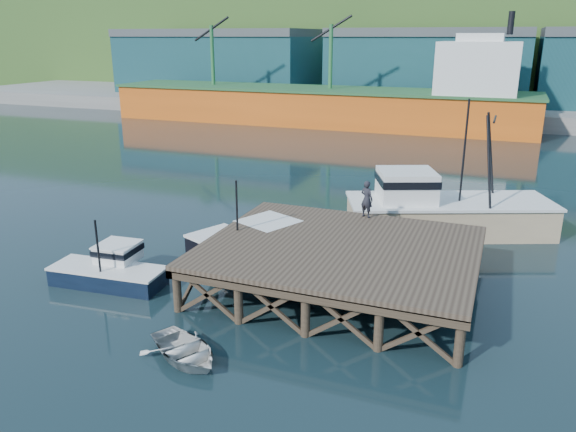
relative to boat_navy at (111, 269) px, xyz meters
The scene contains 12 objects.
ground 5.79m from the boat_navy, 35.88° to the left, with size 300.00×300.00×0.00m, color black.
wharf 10.72m from the boat_navy, 17.40° to the left, with size 12.00×10.00×2.62m.
far_quay 73.52m from the boat_navy, 86.36° to the left, with size 160.00×40.00×2.00m, color gray.
warehouse_left 75.03m from the boat_navy, 113.93° to the left, with size 32.00×16.00×9.00m, color #194653.
warehouse_mid 68.78m from the boat_navy, 86.10° to the left, with size 28.00×16.00×9.00m, color #194653.
cargo_ship 51.58m from the boat_navy, 94.23° to the left, with size 55.50×10.00×13.75m.
hillside 103.99m from the boat_navy, 87.42° to the left, with size 220.00×50.00×22.00m, color #2D511E.
boat_navy is the anchor object (origin of this frame).
boat_black 6.96m from the boat_navy, 39.27° to the left, with size 7.94×6.62×4.61m.
trawler 18.94m from the boat_navy, 43.69° to the left, with size 12.41×8.28×7.83m.
dinghy 8.04m from the boat_navy, 33.65° to the right, with size 2.46×3.45×0.71m, color silver.
dockworker 13.08m from the boat_navy, 37.20° to the left, with size 0.71×0.46×1.94m, color black.
Camera 1 is at (11.90, -22.91, 11.08)m, focal length 35.00 mm.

